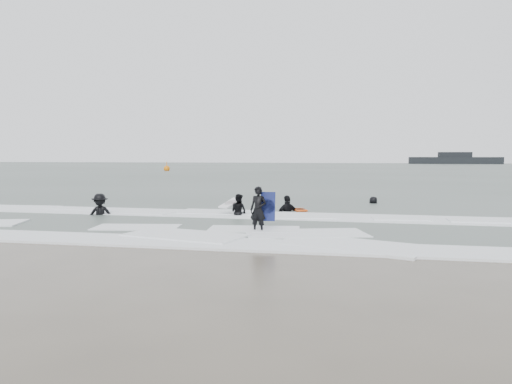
% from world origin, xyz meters
% --- Properties ---
extents(ground, '(320.00, 320.00, 0.00)m').
position_xyz_m(ground, '(0.00, 0.00, 0.00)').
color(ground, brown).
rests_on(ground, ground).
extents(sea, '(320.00, 320.00, 0.00)m').
position_xyz_m(sea, '(0.00, 80.00, 0.06)').
color(sea, '#47544C').
rests_on(sea, ground).
extents(surfer_centre, '(0.62, 0.47, 1.54)m').
position_xyz_m(surfer_centre, '(0.80, 1.82, 0.00)').
color(surfer_centre, black).
rests_on(surfer_centre, ground).
extents(surfer_wading, '(0.90, 0.83, 1.50)m').
position_xyz_m(surfer_wading, '(-0.93, 5.84, 0.00)').
color(surfer_wading, black).
rests_on(surfer_wading, ground).
extents(surfer_breaker, '(1.32, 1.01, 1.80)m').
position_xyz_m(surfer_breaker, '(-6.57, 4.67, 0.00)').
color(surfer_breaker, black).
rests_on(surfer_breaker, ground).
extents(surfer_right_near, '(1.19, 1.02, 1.92)m').
position_xyz_m(surfer_right_near, '(0.80, 7.83, 0.00)').
color(surfer_right_near, black).
rests_on(surfer_right_near, ground).
extents(surfer_right_far, '(0.85, 0.91, 1.56)m').
position_xyz_m(surfer_right_far, '(4.54, 12.50, 0.00)').
color(surfer_right_far, black).
rests_on(surfer_right_far, ground).
extents(surf_foam, '(30.03, 9.06, 0.09)m').
position_xyz_m(surf_foam, '(0.00, 3.70, 0.04)').
color(surf_foam, white).
rests_on(surf_foam, ground).
extents(bodyboards, '(3.47, 6.71, 1.25)m').
position_xyz_m(bodyboards, '(0.34, 5.42, 0.50)').
color(bodyboards, '#10174B').
rests_on(bodyboards, ground).
extents(buoy, '(1.00, 1.00, 1.65)m').
position_xyz_m(buoy, '(-28.26, 62.80, 0.42)').
color(buoy, orange).
rests_on(buoy, ground).
extents(vessel_horizon, '(26.68, 4.76, 3.62)m').
position_xyz_m(vessel_horizon, '(29.54, 147.72, 1.35)').
color(vessel_horizon, black).
rests_on(vessel_horizon, ground).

